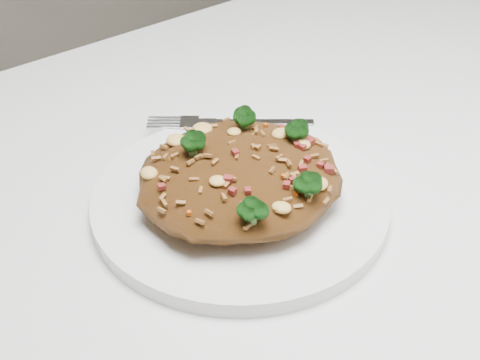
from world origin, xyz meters
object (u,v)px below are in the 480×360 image
Objects in this scene: plate at (240,201)px; fork at (239,122)px; fried_rice at (241,169)px; dining_table at (255,310)px.

plate is 1.84× the size of fork.
fried_rice is at bearing -88.94° from fork.
fork is at bearing 56.79° from dining_table.
dining_table is 8.86× the size of fork.
fork is at bearing 52.07° from fried_rice.
dining_table is 4.81× the size of plate.
plate is at bearing 129.03° from fried_rice.
dining_table is 0.18m from fork.
dining_table is at bearing -108.07° from plate.
plate reaches higher than dining_table.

